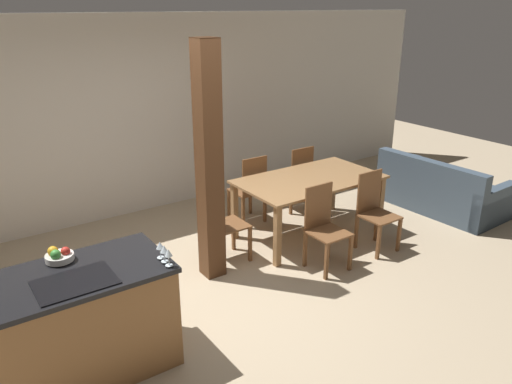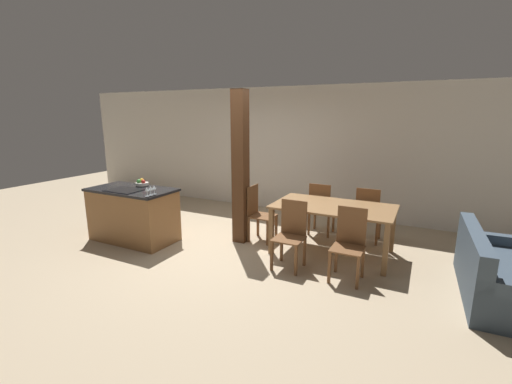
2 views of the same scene
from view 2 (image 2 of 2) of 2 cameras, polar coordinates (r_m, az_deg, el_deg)
name	(u,v)px [view 2 (image 2 of 2)]	position (r m, az deg, el deg)	size (l,w,h in m)	color
ground_plane	(218,247)	(5.68, -6.41, -9.17)	(16.00, 16.00, 0.00)	tan
wall_back	(281,150)	(7.64, 4.27, 7.03)	(11.20, 0.08, 2.70)	silver
kitchen_island	(133,214)	(6.20, -19.75, -3.53)	(1.47, 0.78, 0.91)	olive
fruit_bowl	(142,183)	(6.26, -18.50, 1.45)	(0.22, 0.22, 0.12)	silver
wine_glass_near	(147,190)	(5.39, -17.73, 0.40)	(0.06, 0.06, 0.14)	silver
wine_glass_middle	(150,189)	(5.44, -17.18, 0.55)	(0.06, 0.06, 0.14)	silver
wine_glass_far	(154,188)	(5.49, -16.63, 0.70)	(0.06, 0.06, 0.14)	silver
dining_table	(333,212)	(5.35, 12.75, -3.20)	(1.79, 1.02, 0.77)	olive
dining_chair_near_left	(291,233)	(4.86, 5.83, -6.87)	(0.40, 0.40, 0.95)	brown
dining_chair_near_right	(349,243)	(4.65, 15.24, -8.19)	(0.40, 0.40, 0.95)	brown
dining_chair_far_left	(321,208)	(6.18, 10.74, -2.68)	(0.40, 0.40, 0.95)	brown
dining_chair_far_right	(368,214)	(6.02, 18.13, -3.53)	(0.40, 0.40, 0.95)	brown
dining_chair_head_end	(259,212)	(5.83, 0.42, -3.42)	(0.40, 0.40, 0.95)	brown
couch	(502,277)	(5.03, 35.79, -11.47)	(0.96, 1.73, 0.79)	#3D4C5B
timber_post	(240,168)	(5.62, -2.60, 3.95)	(0.22, 0.22, 2.51)	#4C2D19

